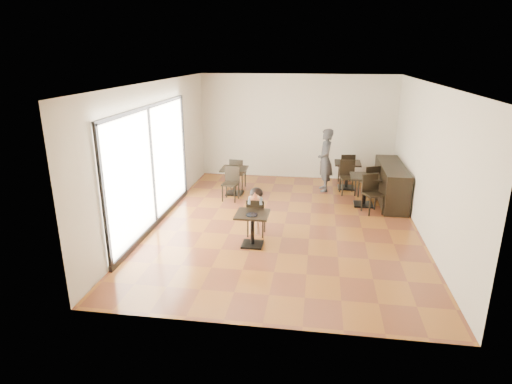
% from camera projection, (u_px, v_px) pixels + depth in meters
% --- Properties ---
extents(floor, '(6.00, 8.00, 0.01)m').
position_uv_depth(floor, '(285.00, 224.00, 9.98)').
color(floor, brown).
rests_on(floor, ground).
extents(ceiling, '(6.00, 8.00, 0.01)m').
position_uv_depth(ceiling, '(288.00, 83.00, 8.99)').
color(ceiling, white).
rests_on(ceiling, floor).
extents(wall_back, '(6.00, 0.01, 3.20)m').
position_uv_depth(wall_back, '(297.00, 127.00, 13.25)').
color(wall_back, beige).
rests_on(wall_back, floor).
extents(wall_front, '(6.00, 0.01, 3.20)m').
position_uv_depth(wall_front, '(262.00, 225.00, 5.73)').
color(wall_front, beige).
rests_on(wall_front, floor).
extents(wall_left, '(0.01, 8.00, 3.20)m').
position_uv_depth(wall_left, '(157.00, 152.00, 9.91)').
color(wall_left, beige).
rests_on(wall_left, floor).
extents(wall_right, '(0.01, 8.00, 3.20)m').
position_uv_depth(wall_right, '(427.00, 162.00, 9.07)').
color(wall_right, beige).
rests_on(wall_right, floor).
extents(storefront_window, '(0.04, 4.50, 2.60)m').
position_uv_depth(storefront_window, '(151.00, 166.00, 9.49)').
color(storefront_window, white).
rests_on(storefront_window, floor).
extents(child_table, '(0.67, 0.67, 0.71)m').
position_uv_depth(child_table, '(252.00, 229.00, 8.76)').
color(child_table, black).
rests_on(child_table, floor).
extents(child_chair, '(0.38, 0.38, 0.85)m').
position_uv_depth(child_chair, '(256.00, 216.00, 9.25)').
color(child_chair, black).
rests_on(child_chair, floor).
extents(child, '(0.38, 0.53, 1.07)m').
position_uv_depth(child, '(256.00, 212.00, 9.22)').
color(child, slate).
rests_on(child, child_chair).
extents(plate, '(0.24, 0.24, 0.01)m').
position_uv_depth(plate, '(252.00, 215.00, 8.55)').
color(plate, black).
rests_on(plate, child_table).
extents(pizza_slice, '(0.25, 0.19, 0.06)m').
position_uv_depth(pizza_slice, '(255.00, 197.00, 8.92)').
color(pizza_slice, tan).
rests_on(pizza_slice, child).
extents(adult_patron, '(0.52, 0.71, 1.79)m').
position_uv_depth(adult_patron, '(325.00, 160.00, 12.13)').
color(adult_patron, '#393A3E').
rests_on(adult_patron, floor).
extents(cafe_table_mid, '(1.00, 1.00, 0.80)m').
position_uv_depth(cafe_table_mid, '(364.00, 191.00, 11.07)').
color(cafe_table_mid, black).
rests_on(cafe_table_mid, floor).
extents(cafe_table_left, '(0.78, 0.78, 0.75)m').
position_uv_depth(cafe_table_left, '(234.00, 181.00, 11.98)').
color(cafe_table_left, black).
rests_on(cafe_table_left, floor).
extents(cafe_table_back, '(0.84, 0.84, 0.78)m').
position_uv_depth(cafe_table_back, '(347.00, 175.00, 12.48)').
color(cafe_table_back, black).
rests_on(cafe_table_back, floor).
extents(chair_mid_a, '(0.57, 0.57, 0.96)m').
position_uv_depth(chair_mid_a, '(369.00, 182.00, 11.54)').
color(chair_mid_a, black).
rests_on(chair_mid_a, floor).
extents(chair_mid_b, '(0.57, 0.57, 0.96)m').
position_uv_depth(chair_mid_b, '(373.00, 195.00, 10.51)').
color(chair_mid_b, black).
rests_on(chair_mid_b, floor).
extents(chair_left_a, '(0.44, 0.44, 0.90)m').
position_uv_depth(chair_left_a, '(238.00, 173.00, 12.47)').
color(chair_left_a, black).
rests_on(chair_left_a, floor).
extents(chair_left_b, '(0.44, 0.44, 0.90)m').
position_uv_depth(chair_left_b, '(230.00, 184.00, 11.44)').
color(chair_left_b, black).
rests_on(chair_left_b, floor).
extents(chair_back_a, '(0.48, 0.48, 0.94)m').
position_uv_depth(chair_back_a, '(346.00, 168.00, 12.91)').
color(chair_back_a, black).
rests_on(chair_back_a, floor).
extents(chair_back_b, '(0.48, 0.48, 0.94)m').
position_uv_depth(chair_back_b, '(348.00, 178.00, 11.93)').
color(chair_back_b, black).
rests_on(chair_back_b, floor).
extents(service_counter, '(0.60, 2.40, 1.00)m').
position_uv_depth(service_counter, '(391.00, 183.00, 11.34)').
color(service_counter, black).
rests_on(service_counter, floor).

